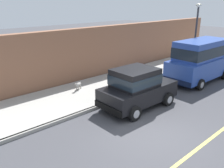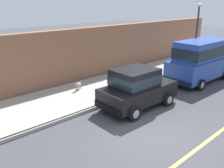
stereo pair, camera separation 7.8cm
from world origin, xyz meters
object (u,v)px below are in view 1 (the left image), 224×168
street_lamp (196,29)px  car_blue_van (201,59)px  dog_grey (78,85)px  car_black_hatchback (137,87)px

street_lamp → car_blue_van: bearing=-49.4°
dog_grey → street_lamp: bearing=76.6°
car_black_hatchback → dog_grey: size_ratio=5.63×
car_black_hatchback → car_blue_van: bearing=90.6°
car_black_hatchback → dog_grey: 3.61m
car_blue_van → car_black_hatchback: bearing=-89.4°
dog_grey → car_blue_van: bearing=63.1°
car_black_hatchback → dog_grey: car_black_hatchback is taller
street_lamp → car_black_hatchback: bearing=-78.8°
car_blue_van → street_lamp: bearing=130.6°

